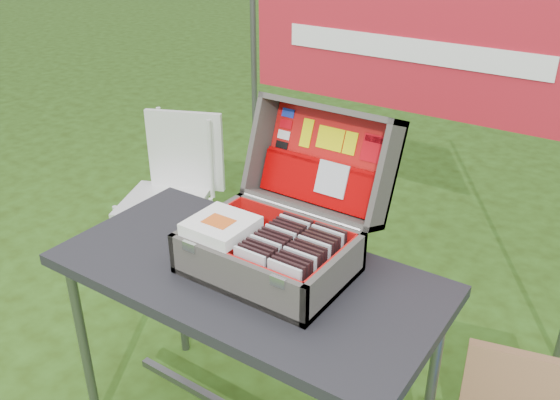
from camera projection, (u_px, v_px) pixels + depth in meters
The scene contains 86 objects.
table at pixel (249, 364), 2.11m from camera, with size 1.28×0.64×0.80m, color #26262B, non-canonical shape.
table_top at pixel (246, 275), 1.94m from camera, with size 1.28×0.64×0.04m, color #26262B.
table_leg_fl at pixel (84, 347), 2.22m from camera, with size 0.04×0.04×0.76m, color #59595B.
table_leg_bl at pixel (180, 281), 2.60m from camera, with size 0.04×0.04×0.76m, color #59595B.
table_leg_br at pixel (431, 391), 2.01m from camera, with size 0.04×0.04×0.76m, color #59595B.
suitcase at pixel (279, 201), 1.86m from camera, with size 0.51×0.53×0.46m, color #504C47, non-canonical shape.
suitcase_base_bottom at pixel (268, 268), 1.92m from camera, with size 0.51×0.37×0.02m, color #504C47.
suitcase_base_wall_front at pixel (234, 278), 1.76m from camera, with size 0.51×0.02×0.14m, color #504C47.
suitcase_base_wall_back at pixel (298, 231), 2.02m from camera, with size 0.51×0.02×0.14m, color #504C47.
suitcase_base_wall_left at pixel (209, 231), 2.01m from camera, with size 0.02×0.37×0.14m, color #504C47.
suitcase_base_wall_right at pixel (335, 278), 1.76m from camera, with size 0.02×0.37×0.14m, color #504C47.
suitcase_liner_floor at pixel (268, 265), 1.91m from camera, with size 0.47×0.33×0.01m, color red.
suitcase_latch_left at pixel (189, 247), 1.81m from camera, with size 0.05×0.01×0.03m, color silver.
suitcase_latch_right at pixel (278, 282), 1.64m from camera, with size 0.05×0.01×0.03m, color silver.
suitcase_hinge at pixel (300, 212), 1.99m from camera, with size 0.02×0.02×0.46m, color silver.
suitcase_lid_back at pixel (328, 159), 2.07m from camera, with size 0.51×0.37×0.02m, color #504C47.
suitcase_lid_rim_far at pixel (331, 109), 1.99m from camera, with size 0.51×0.02×0.14m, color #504C47.
suitcase_lid_rim_near at pixel (310, 208), 2.05m from camera, with size 0.51×0.02×0.14m, color #504C47.
suitcase_lid_rim_left at pixel (262, 144), 2.14m from camera, with size 0.02×0.37×0.14m, color #504C47.
suitcase_lid_rim_right at pixel (386, 176), 1.90m from camera, with size 0.02×0.37×0.14m, color #504C47.
suitcase_lid_liner at pixel (327, 159), 2.06m from camera, with size 0.47×0.32×0.01m, color red.
suitcase_liner_wall_front at pixel (237, 274), 1.77m from camera, with size 0.47×0.01×0.12m, color red.
suitcase_liner_wall_back at pixel (296, 230), 2.00m from camera, with size 0.47×0.01×0.12m, color red.
suitcase_liner_wall_left at pixel (212, 230), 2.00m from camera, with size 0.01×0.33×0.12m, color red.
suitcase_liner_wall_right at pixel (332, 274), 1.77m from camera, with size 0.01×0.33×0.12m, color red.
suitcase_lid_pocket at pixel (319, 183), 2.06m from camera, with size 0.45×0.15×0.03m, color #A10001.
suitcase_pocket_edge at pixel (323, 162), 2.04m from camera, with size 0.44×0.02×0.02m, color #A10001.
suitcase_pocket_cd at pixel (332, 179), 2.01m from camera, with size 0.11×0.11×0.01m, color silver.
lid_sticker_cc_a at pixel (288, 113), 2.13m from camera, with size 0.05×0.03×0.00m, color #1933B2.
lid_sticker_cc_b at pixel (286, 124), 2.13m from camera, with size 0.05×0.03×0.00m, color red.
lid_sticker_cc_c at pixel (284, 135), 2.14m from camera, with size 0.05×0.03×0.00m, color white.
lid_sticker_cc_d at pixel (282, 146), 2.15m from camera, with size 0.05×0.03×0.00m, color black.
lid_card_neon_tall at pixel (307, 133), 2.09m from camera, with size 0.04×0.10×0.00m, color #E1E606.
lid_card_neon_main at pixel (330, 139), 2.04m from camera, with size 0.10×0.08×0.00m, color #E1E606.
lid_card_neon_small at pixel (350, 143), 2.00m from camera, with size 0.05×0.08×0.00m, color #E1E606.
lid_sticker_band at pixel (375, 149), 1.96m from camera, with size 0.09×0.09×0.00m, color red.
lid_sticker_band_bar at pixel (377, 140), 1.95m from camera, with size 0.08×0.02×0.00m, color black.
cd_left_0 at pixel (250, 270), 1.76m from camera, with size 0.11×0.01×0.13m, color silver.
cd_left_1 at pixel (254, 267), 1.78m from camera, with size 0.11×0.01×0.13m, color black.
cd_left_2 at pixel (258, 264), 1.79m from camera, with size 0.11×0.01×0.13m, color black.
cd_left_3 at pixel (262, 261), 1.81m from camera, with size 0.11×0.01×0.13m, color black.
cd_left_4 at pixel (266, 258), 1.82m from camera, with size 0.11×0.01×0.13m, color silver.
cd_left_5 at pixel (270, 255), 1.83m from camera, with size 0.11×0.01×0.13m, color black.
cd_left_6 at pixel (273, 252), 1.85m from camera, with size 0.11×0.01×0.13m, color black.
cd_left_7 at pixel (277, 250), 1.86m from camera, with size 0.11×0.01×0.13m, color black.
cd_left_8 at pixel (281, 247), 1.88m from camera, with size 0.11×0.01×0.13m, color silver.
cd_left_9 at pixel (284, 244), 1.89m from camera, with size 0.11×0.01×0.13m, color black.
cd_left_10 at pixel (288, 241), 1.91m from camera, with size 0.11×0.01×0.13m, color black.
cd_left_11 at pixel (291, 239), 1.92m from camera, with size 0.11×0.01×0.13m, color black.
cd_left_12 at pixel (294, 236), 1.94m from camera, with size 0.11×0.01×0.13m, color silver.
cd_left_13 at pixel (298, 234), 1.95m from camera, with size 0.11×0.01×0.13m, color black.
cd_right_0 at pixel (284, 284), 1.70m from camera, with size 0.11×0.01×0.13m, color silver.
cd_right_1 at pixel (288, 280), 1.71m from camera, with size 0.11×0.01×0.13m, color black.
cd_right_2 at pixel (292, 277), 1.73m from camera, with size 0.11×0.01×0.13m, color black.
cd_right_3 at pixel (296, 274), 1.74m from camera, with size 0.11×0.01×0.13m, color black.
cd_right_4 at pixel (300, 271), 1.76m from camera, with size 0.11×0.01×0.13m, color silver.
cd_right_5 at pixel (303, 268), 1.77m from camera, with size 0.11×0.01×0.13m, color black.
cd_right_6 at pixel (307, 265), 1.79m from camera, with size 0.11×0.01×0.13m, color black.
cd_right_7 at pixel (310, 262), 1.80m from camera, with size 0.11×0.01×0.13m, color black.
cd_right_8 at pixel (314, 259), 1.82m from camera, with size 0.11×0.01×0.13m, color silver.
cd_right_9 at pixel (317, 256), 1.83m from camera, with size 0.11×0.01×0.13m, color black.
cd_right_10 at pixel (321, 253), 1.85m from camera, with size 0.11×0.01×0.13m, color black.
cd_right_11 at pixel (324, 250), 1.86m from camera, with size 0.11×0.01×0.13m, color black.
cd_right_12 at pixel (327, 247), 1.88m from camera, with size 0.11×0.01×0.13m, color silver.
cd_right_13 at pixel (330, 245), 1.89m from camera, with size 0.11×0.01×0.13m, color black.
songbook_0 at pixel (221, 231), 1.87m from camera, with size 0.19×0.19×0.01m, color white.
songbook_1 at pixel (221, 229), 1.87m from camera, with size 0.19×0.19×0.01m, color white.
songbook_2 at pixel (221, 228), 1.87m from camera, with size 0.19×0.19×0.01m, color white.
songbook_3 at pixel (221, 227), 1.87m from camera, with size 0.19×0.19×0.01m, color white.
songbook_4 at pixel (221, 225), 1.86m from camera, with size 0.19×0.19×0.01m, color white.
songbook_5 at pixel (221, 224), 1.86m from camera, with size 0.19×0.19×0.01m, color white.
songbook_6 at pixel (221, 222), 1.86m from camera, with size 0.19×0.19×0.01m, color white.
songbook_7 at pixel (221, 221), 1.86m from camera, with size 0.19×0.19×0.01m, color white.
songbook_graphic at pixel (219, 221), 1.85m from camera, with size 0.09×0.07×0.00m, color #D85919.
chair at pixel (163, 204), 3.10m from camera, with size 0.41×0.45×0.90m, color silver, non-canonical shape.
chair_seat at pixel (163, 202), 3.09m from camera, with size 0.41×0.41×0.03m, color silver.
chair_backrest at pixel (185, 151), 3.14m from camera, with size 0.41×0.03×0.43m, color silver.
chair_leg_fl at pixel (120, 245), 3.16m from camera, with size 0.02×0.02×0.46m, color silver.
chair_leg_fr at pixel (168, 265), 2.98m from camera, with size 0.02×0.02×0.46m, color silver.
chair_leg_bl at pixel (166, 219), 3.42m from camera, with size 0.02×0.02×0.46m, color silver.
chair_leg_br at pixel (213, 236), 3.24m from camera, with size 0.02×0.02×0.46m, color silver.
chair_upright_left at pixel (162, 146), 3.23m from camera, with size 0.02×0.02×0.43m, color silver.
chair_upright_right at pixel (211, 160), 3.05m from camera, with size 0.02×0.02×0.43m, color silver.
banner_post_left at pixel (255, 113), 3.19m from camera, with size 0.03×0.03×1.70m, color #59595B.
banner at pixel (410, 49), 2.55m from camera, with size 1.60×0.01×0.55m, color #A91724.
banner_text at pixel (409, 50), 2.54m from camera, with size 1.20×0.00×0.10m, color white.
Camera 1 is at (0.99, -1.34, 1.87)m, focal length 38.00 mm.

